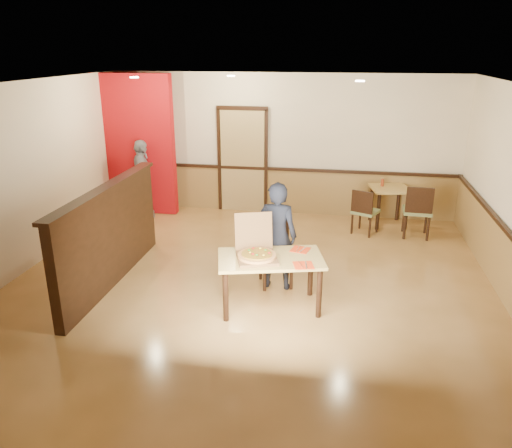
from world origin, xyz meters
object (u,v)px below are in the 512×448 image
Objects in this scene: condiment at (382,183)px; side_chair_right at (418,209)px; main_table at (270,265)px; diner at (277,236)px; diner_chair at (275,250)px; side_chair_left at (364,210)px; pizza_box at (256,253)px; side_table at (389,196)px; passerby at (143,179)px.

side_chair_right is at bearing -49.58° from condiment.
diner reaches higher than main_table.
side_chair_left is (1.33, 2.25, -0.05)m from diner_chair.
diner_chair is at bearing 61.98° from pizza_box.
side_table is (1.76, 3.62, -0.04)m from main_table.
passerby reaches higher than main_table.
side_table is at bearing -51.95° from side_chair_right.
diner is at bearing 87.13° from side_chair_left.
diner_chair is 1.33× the size of pizza_box.
diner_chair reaches higher than side_table.
side_chair_right is 1.19× the size of side_table.
condiment is (-0.15, 0.07, 0.25)m from side_table.
diner_chair is 1.11× the size of side_chair_left.
side_chair_right reaches higher than condiment.
main_table is at bearing -160.77° from passerby.
side_chair_right is at bearing -116.70° from passerby.
side_table is 5.69× the size of condiment.
diner_chair is at bearing -122.22° from side_table.
diner_chair is 2.62m from side_chair_left.
diner_chair is at bearing 78.87° from main_table.
main_table is 1.75× the size of side_chair_left.
side_chair_right is 0.77m from side_table.
condiment is at bearing -90.57° from side_chair_left.
passerby is at bearing -175.70° from side_table.
passerby is (-3.00, 2.50, 0.27)m from diner_chair.
passerby is at bearing -174.66° from condiment.
main_table is 10.33× the size of condiment.
diner_chair is 0.96× the size of side_chair_right.
side_table is at bearing -102.85° from side_chair_left.
side_table is at bearing 40.06° from diner_chair.
diner_chair is 0.60× the size of diner.
diner is 0.68m from pizza_box.
side_table is 4.15m from pizza_box.
side_chair_right is 0.62× the size of passerby.
side_chair_left is at bearing 1.41° from side_chair_right.
side_chair_left is at bearing -115.89° from condiment.
pizza_box is at bearing -162.86° from passerby.
diner_chair is 3.38m from condiment.
diner is at bearing 75.79° from main_table.
condiment reaches higher than main_table.
side_table reaches higher than main_table.
side_table is 0.53× the size of diner.
pizza_box is at bearing 77.19° from diner.
side_chair_left is 2.74m from diner.
diner_chair is at bearing -153.64° from passerby.
side_table is 0.52× the size of passerby.
main_table is 1.52× the size of side_chair_right.
passerby is (-3.04, 2.64, 0.01)m from diner.
condiment is at bearing -108.51° from passerby.
main_table is 0.25m from pizza_box.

